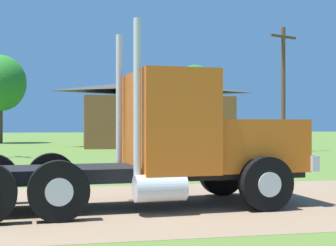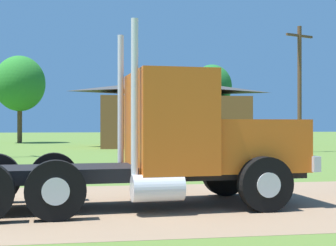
# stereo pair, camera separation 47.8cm
# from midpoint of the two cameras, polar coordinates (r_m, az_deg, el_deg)

# --- Properties ---
(truck_foreground_white) EXTENTS (7.71, 3.14, 3.78)m
(truck_foreground_white) POSITION_cam_midpoint_polar(r_m,az_deg,el_deg) (10.92, -0.51, -2.41)
(truck_foreground_white) COLOR black
(truck_foreground_white) RESTS_ON ground_plane
(shed_building) EXTENTS (11.87, 8.41, 5.28)m
(shed_building) POSITION_cam_midpoint_polar(r_m,az_deg,el_deg) (40.04, -1.83, 1.00)
(shed_building) COLOR brown
(shed_building) RESTS_ON ground_plane
(utility_pole_far) EXTENTS (2.09, 0.96, 7.91)m
(utility_pole_far) POSITION_cam_midpoint_polar(r_m,az_deg,el_deg) (33.12, 12.39, 4.12)
(utility_pole_far) COLOR brown
(utility_pole_far) RESTS_ON ground_plane
(tree_mid) EXTENTS (4.72, 4.72, 8.16)m
(tree_mid) POSITION_cam_midpoint_polar(r_m,az_deg,el_deg) (49.56, -18.53, 4.25)
(tree_mid) COLOR #513823
(tree_mid) RESTS_ON ground_plane
(tree_right) EXTENTS (3.46, 3.46, 6.94)m
(tree_right) POSITION_cam_midpoint_polar(r_m,az_deg,el_deg) (44.56, 2.72, 4.04)
(tree_right) COLOR #513823
(tree_right) RESTS_ON ground_plane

